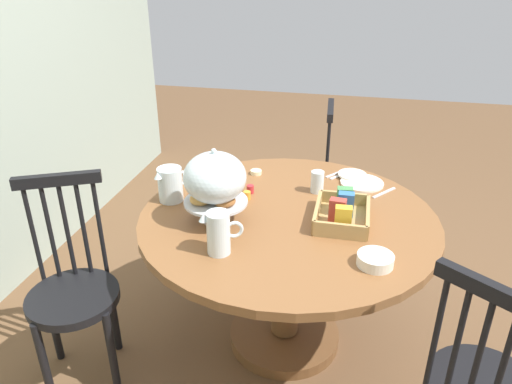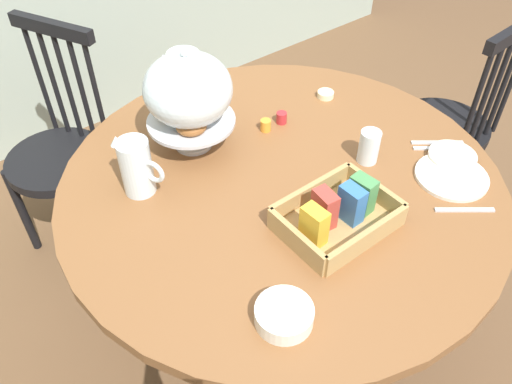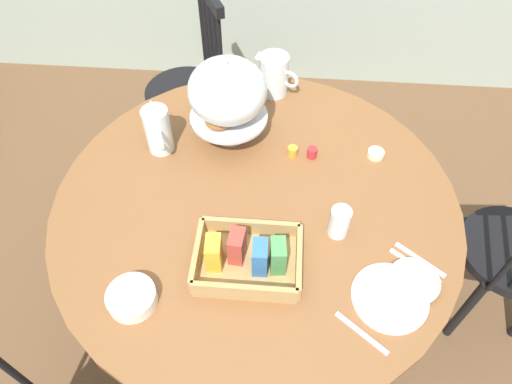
{
  "view_description": "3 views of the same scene",
  "coord_description": "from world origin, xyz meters",
  "px_view_note": "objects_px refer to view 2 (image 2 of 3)",
  "views": [
    {
      "loc": [
        -1.86,
        -0.12,
        1.81
      ],
      "look_at": [
        0.06,
        0.3,
        0.84
      ],
      "focal_mm": 34.23,
      "sensor_mm": 36.0,
      "label": 1
    },
    {
      "loc": [
        -0.73,
        -0.73,
        1.81
      ],
      "look_at": [
        -0.04,
        0.15,
        0.74
      ],
      "focal_mm": 36.7,
      "sensor_mm": 36.0,
      "label": 2
    },
    {
      "loc": [
        0.14,
        -0.78,
        1.96
      ],
      "look_at": [
        0.06,
        0.15,
        0.79
      ],
      "focal_mm": 32.43,
      "sensor_mm": 36.0,
      "label": 3
    }
  ],
  "objects_px": {
    "pastry_stand_with_dome": "(188,93)",
    "butter_dish": "(326,94)",
    "drinking_glass": "(369,147)",
    "dining_table": "(280,219)",
    "milk_pitcher": "(137,169)",
    "china_plate_large": "(452,176)",
    "windsor_chair_facing_door": "(447,129)",
    "orange_juice_pitcher": "(185,76)",
    "china_plate_small": "(453,155)",
    "cereal_bowl": "(284,315)",
    "windsor_chair_near_window": "(61,157)",
    "cereal_basket": "(337,214)"
  },
  "relations": [
    {
      "from": "windsor_chair_near_window",
      "to": "dining_table",
      "type": "bearing_deg",
      "value": -65.36
    },
    {
      "from": "dining_table",
      "to": "cereal_basket",
      "type": "xyz_separation_m",
      "value": [
        -0.01,
        -0.24,
        0.22
      ]
    },
    {
      "from": "windsor_chair_facing_door",
      "to": "dining_table",
      "type": "bearing_deg",
      "value": -177.78
    },
    {
      "from": "dining_table",
      "to": "butter_dish",
      "type": "xyz_separation_m",
      "value": [
        0.41,
        0.24,
        0.19
      ]
    },
    {
      "from": "dining_table",
      "to": "pastry_stand_with_dome",
      "type": "relative_size",
      "value": 3.94
    },
    {
      "from": "pastry_stand_with_dome",
      "to": "windsor_chair_facing_door",
      "type": "bearing_deg",
      "value": -13.55
    },
    {
      "from": "windsor_chair_facing_door",
      "to": "cereal_basket",
      "type": "height_order",
      "value": "windsor_chair_facing_door"
    },
    {
      "from": "windsor_chair_facing_door",
      "to": "drinking_glass",
      "type": "xyz_separation_m",
      "value": [
        -0.71,
        -0.14,
        0.34
      ]
    },
    {
      "from": "milk_pitcher",
      "to": "butter_dish",
      "type": "distance_m",
      "value": 0.78
    },
    {
      "from": "china_plate_large",
      "to": "dining_table",
      "type": "bearing_deg",
      "value": 141.97
    },
    {
      "from": "butter_dish",
      "to": "china_plate_large",
      "type": "bearing_deg",
      "value": -90.54
    },
    {
      "from": "windsor_chair_near_window",
      "to": "windsor_chair_facing_door",
      "type": "distance_m",
      "value": 1.62
    },
    {
      "from": "milk_pitcher",
      "to": "china_plate_small",
      "type": "relative_size",
      "value": 1.19
    },
    {
      "from": "cereal_bowl",
      "to": "pastry_stand_with_dome",
      "type": "bearing_deg",
      "value": 74.03
    },
    {
      "from": "dining_table",
      "to": "china_plate_small",
      "type": "height_order",
      "value": "china_plate_small"
    },
    {
      "from": "milk_pitcher",
      "to": "cereal_basket",
      "type": "xyz_separation_m",
      "value": [
        0.36,
        -0.46,
        -0.04
      ]
    },
    {
      "from": "windsor_chair_facing_door",
      "to": "milk_pitcher",
      "type": "distance_m",
      "value": 1.4
    },
    {
      "from": "pastry_stand_with_dome",
      "to": "milk_pitcher",
      "type": "height_order",
      "value": "pastry_stand_with_dome"
    },
    {
      "from": "drinking_glass",
      "to": "orange_juice_pitcher",
      "type": "bearing_deg",
      "value": 109.63
    },
    {
      "from": "windsor_chair_facing_door",
      "to": "pastry_stand_with_dome",
      "type": "height_order",
      "value": "pastry_stand_with_dome"
    },
    {
      "from": "china_plate_large",
      "to": "drinking_glass",
      "type": "distance_m",
      "value": 0.26
    },
    {
      "from": "windsor_chair_facing_door",
      "to": "cereal_bowl",
      "type": "relative_size",
      "value": 6.96
    },
    {
      "from": "windsor_chair_near_window",
      "to": "china_plate_small",
      "type": "distance_m",
      "value": 1.49
    },
    {
      "from": "windsor_chair_facing_door",
      "to": "orange_juice_pitcher",
      "type": "xyz_separation_m",
      "value": [
        -0.95,
        0.53,
        0.36
      ]
    },
    {
      "from": "windsor_chair_near_window",
      "to": "milk_pitcher",
      "type": "bearing_deg",
      "value": -86.2
    },
    {
      "from": "windsor_chair_facing_door",
      "to": "orange_juice_pitcher",
      "type": "relative_size",
      "value": 5.24
    },
    {
      "from": "pastry_stand_with_dome",
      "to": "butter_dish",
      "type": "height_order",
      "value": "pastry_stand_with_dome"
    },
    {
      "from": "windsor_chair_facing_door",
      "to": "milk_pitcher",
      "type": "relative_size",
      "value": 5.46
    },
    {
      "from": "windsor_chair_near_window",
      "to": "orange_juice_pitcher",
      "type": "bearing_deg",
      "value": -36.17
    },
    {
      "from": "windsor_chair_facing_door",
      "to": "drinking_glass",
      "type": "distance_m",
      "value": 0.8
    },
    {
      "from": "china_plate_large",
      "to": "cereal_bowl",
      "type": "relative_size",
      "value": 1.57
    },
    {
      "from": "china_plate_large",
      "to": "china_plate_small",
      "type": "bearing_deg",
      "value": 36.45
    },
    {
      "from": "pastry_stand_with_dome",
      "to": "china_plate_large",
      "type": "bearing_deg",
      "value": -49.54
    },
    {
      "from": "dining_table",
      "to": "pastry_stand_with_dome",
      "type": "height_order",
      "value": "pastry_stand_with_dome"
    },
    {
      "from": "drinking_glass",
      "to": "dining_table",
      "type": "bearing_deg",
      "value": 159.12
    },
    {
      "from": "pastry_stand_with_dome",
      "to": "cereal_bowl",
      "type": "xyz_separation_m",
      "value": [
        -0.2,
        -0.69,
        -0.18
      ]
    },
    {
      "from": "windsor_chair_facing_door",
      "to": "cereal_bowl",
      "type": "bearing_deg",
      "value": -161.91
    },
    {
      "from": "pastry_stand_with_dome",
      "to": "orange_juice_pitcher",
      "type": "xyz_separation_m",
      "value": [
        0.15,
        0.27,
        -0.12
      ]
    },
    {
      "from": "cereal_bowl",
      "to": "dining_table",
      "type": "bearing_deg",
      "value": 50.35
    },
    {
      "from": "windsor_chair_facing_door",
      "to": "milk_pitcher",
      "type": "bearing_deg",
      "value": 172.32
    },
    {
      "from": "windsor_chair_near_window",
      "to": "pastry_stand_with_dome",
      "type": "distance_m",
      "value": 0.81
    },
    {
      "from": "china_plate_small",
      "to": "cereal_bowl",
      "type": "bearing_deg",
      "value": -171.43
    },
    {
      "from": "windsor_chair_near_window",
      "to": "orange_juice_pitcher",
      "type": "height_order",
      "value": "windsor_chair_near_window"
    },
    {
      "from": "dining_table",
      "to": "china_plate_large",
      "type": "distance_m",
      "value": 0.55
    },
    {
      "from": "windsor_chair_near_window",
      "to": "windsor_chair_facing_door",
      "type": "bearing_deg",
      "value": -31.57
    },
    {
      "from": "cereal_basket",
      "to": "butter_dish",
      "type": "distance_m",
      "value": 0.64
    },
    {
      "from": "pastry_stand_with_dome",
      "to": "cereal_bowl",
      "type": "distance_m",
      "value": 0.74
    },
    {
      "from": "orange_juice_pitcher",
      "to": "milk_pitcher",
      "type": "distance_m",
      "value": 0.53
    },
    {
      "from": "china_plate_large",
      "to": "drinking_glass",
      "type": "relative_size",
      "value": 2.0
    },
    {
      "from": "china_plate_large",
      "to": "windsor_chair_near_window",
      "type": "bearing_deg",
      "value": 124.03
    }
  ]
}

